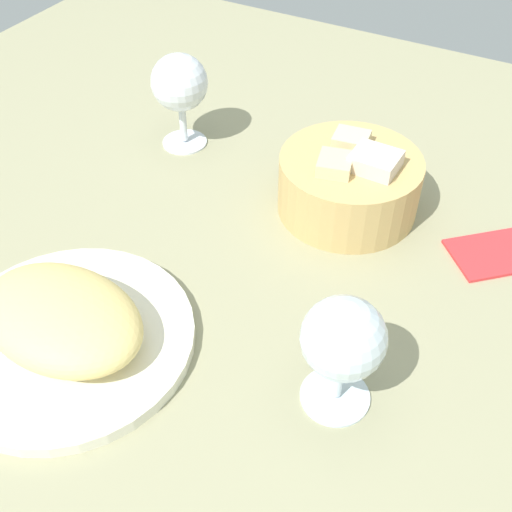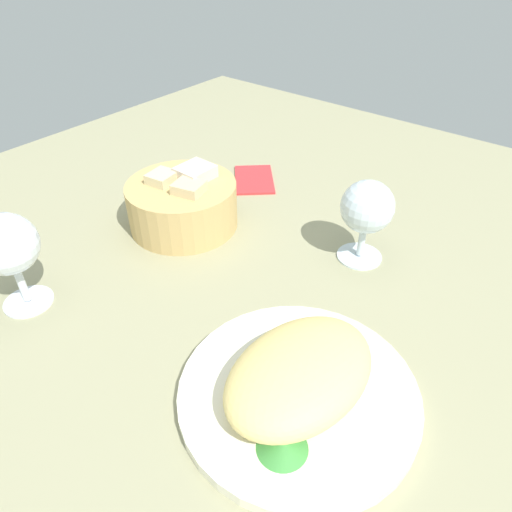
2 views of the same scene
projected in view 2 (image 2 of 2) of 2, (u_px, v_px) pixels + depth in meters
ground_plane at (261, 302)px, 63.04cm from camera, size 140.00×140.00×2.00cm
plate at (298, 394)px, 49.28cm from camera, size 25.25×25.25×1.40cm
omelette at (300, 373)px, 47.28cm from camera, size 19.03×13.88×5.21cm
lettuce_garnish at (282, 443)px, 43.14cm from camera, size 4.95×4.95×1.64cm
bread_basket at (183, 203)px, 73.83cm from camera, size 17.13×17.13×9.31cm
wine_glass_near at (367, 210)px, 64.39cm from camera, size 7.45×7.45×12.36cm
wine_glass_far at (7, 248)px, 56.08cm from camera, size 7.64×7.64×13.25cm
folded_napkin at (254, 178)px, 87.98cm from camera, size 12.85×12.57×0.80cm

